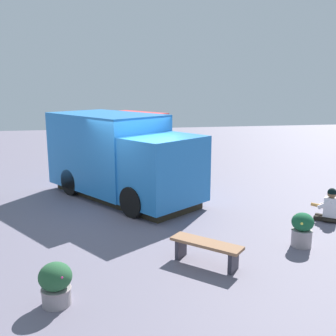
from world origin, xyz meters
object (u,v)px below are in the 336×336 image
(planter_flowering_near, at_px, (56,283))
(plaza_bench, at_px, (206,248))
(food_truck, at_px, (120,158))
(trash_bin, at_px, (153,159))
(person_customer, at_px, (329,208))
(planter_flowering_side, at_px, (302,229))

(planter_flowering_near, xyz_separation_m, plaza_bench, (-1.00, 2.76, -0.03))
(food_truck, distance_m, planter_flowering_near, 6.24)
(plaza_bench, bearing_deg, planter_flowering_near, -69.99)
(food_truck, height_order, trash_bin, food_truck)
(person_customer, relative_size, planter_flowering_near, 1.23)
(planter_flowering_near, bearing_deg, food_truck, 167.16)
(food_truck, xyz_separation_m, planter_flowering_near, (6.03, -1.37, -0.85))
(food_truck, bearing_deg, trash_bin, 157.91)
(trash_bin, bearing_deg, food_truck, -22.09)
(food_truck, bearing_deg, planter_flowering_side, 38.93)
(food_truck, height_order, planter_flowering_near, food_truck)
(planter_flowering_near, xyz_separation_m, trash_bin, (-9.81, 2.91, 0.07))
(person_customer, height_order, planter_flowering_side, person_customer)
(food_truck, height_order, planter_flowering_side, food_truck)
(planter_flowering_side, bearing_deg, food_truck, -141.07)
(plaza_bench, distance_m, trash_bin, 8.80)
(person_customer, relative_size, planter_flowering_side, 1.16)
(plaza_bench, bearing_deg, planter_flowering_side, 102.00)
(person_customer, xyz_separation_m, plaza_bench, (1.87, -3.78, -0.01))
(person_customer, bearing_deg, food_truck, -121.42)
(person_customer, distance_m, trash_bin, 7.83)
(person_customer, distance_m, plaza_bench, 4.22)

